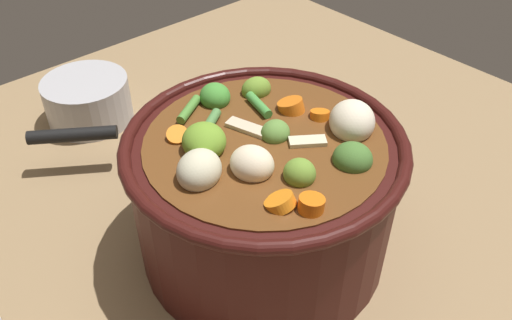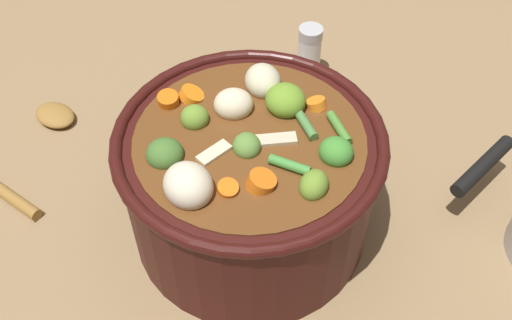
{
  "view_description": "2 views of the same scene",
  "coord_description": "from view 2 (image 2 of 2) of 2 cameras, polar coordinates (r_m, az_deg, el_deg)",
  "views": [
    {
      "loc": [
        -0.28,
        -0.3,
        0.47
      ],
      "look_at": [
        -0.01,
        0.0,
        0.13
      ],
      "focal_mm": 37.35,
      "sensor_mm": 36.0,
      "label": 1
    },
    {
      "loc": [
        0.41,
        0.08,
        0.59
      ],
      "look_at": [
        0.02,
        0.01,
        0.14
      ],
      "focal_mm": 41.84,
      "sensor_mm": 36.0,
      "label": 2
    }
  ],
  "objects": [
    {
      "name": "salt_shaker",
      "position": [
        0.89,
        5.1,
        10.2
      ],
      "size": [
        0.03,
        0.03,
        0.08
      ],
      "color": "silver",
      "rests_on": "ground_plane"
    },
    {
      "name": "cooking_pot",
      "position": [
        0.66,
        -0.59,
        -1.94
      ],
      "size": [
        0.29,
        0.29,
        0.18
      ],
      "color": "#38110F",
      "rests_on": "ground_plane"
    },
    {
      "name": "wooden_spoon",
      "position": [
        0.86,
        -22.09,
        1.29
      ],
      "size": [
        0.21,
        0.21,
        0.02
      ],
      "color": "olive",
      "rests_on": "ground_plane"
    },
    {
      "name": "ground_plane",
      "position": [
        0.72,
        -0.52,
        -6.09
      ],
      "size": [
        1.1,
        1.1,
        0.0
      ],
      "primitive_type": "plane",
      "color": "#8C704C"
    }
  ]
}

